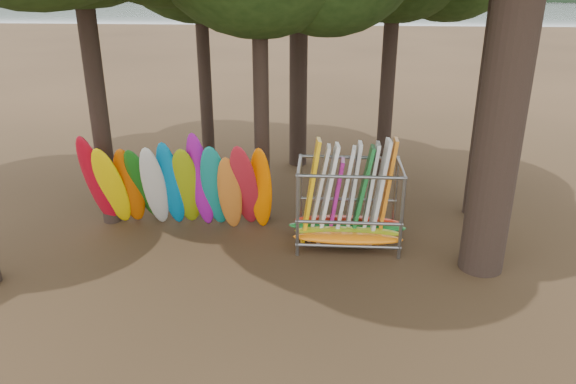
{
  "coord_description": "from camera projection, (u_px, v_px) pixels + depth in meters",
  "views": [
    {
      "loc": [
        0.49,
        -11.99,
        6.88
      ],
      "look_at": [
        -0.42,
        1.5,
        1.4
      ],
      "focal_mm": 35.0,
      "sensor_mm": 36.0,
      "label": 1
    }
  ],
  "objects": [
    {
      "name": "ground",
      "position": [
        301.0,
        268.0,
        13.7
      ],
      "size": [
        120.0,
        120.0,
        0.0
      ],
      "primitive_type": "plane",
      "color": "#47331E",
      "rests_on": "ground"
    },
    {
      "name": "lake",
      "position": [
        323.0,
        25.0,
        69.19
      ],
      "size": [
        160.0,
        160.0,
        0.0
      ],
      "primitive_type": "plane",
      "color": "gray",
      "rests_on": "ground"
    },
    {
      "name": "kayak_row",
      "position": [
        173.0,
        186.0,
        15.15
      ],
      "size": [
        5.18,
        2.1,
        3.09
      ],
      "color": "#B80A1E",
      "rests_on": "ground"
    },
    {
      "name": "storage_rack",
      "position": [
        348.0,
        207.0,
        14.57
      ],
      "size": [
        3.13,
        1.6,
        2.86
      ],
      "color": "slate",
      "rests_on": "ground"
    }
  ]
}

